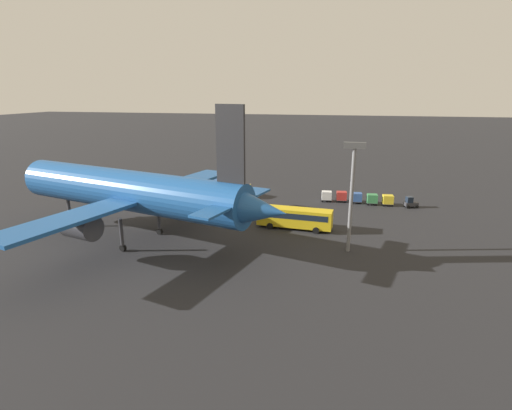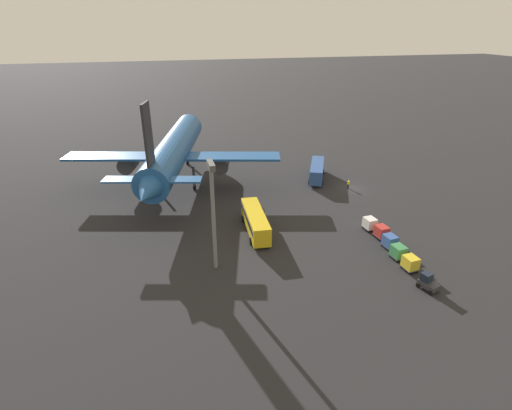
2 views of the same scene
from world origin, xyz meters
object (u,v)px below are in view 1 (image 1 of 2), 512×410
at_px(shuttle_bus_near, 216,185).
at_px(cargo_cart_red, 342,196).
at_px(cargo_cart_yellow, 388,200).
at_px(cargo_cart_blue, 357,197).
at_px(cargo_cart_white, 327,196).
at_px(worker_person, 250,188).
at_px(baggage_tug, 410,203).
at_px(shuttle_bus_far, 295,217).
at_px(airplane, 131,192).
at_px(cargo_cart_green, 372,199).

distance_m(shuttle_bus_near, cargo_cart_red, 26.22).
relative_size(cargo_cart_yellow, cargo_cart_blue, 1.00).
xyz_separation_m(shuttle_bus_near, cargo_cart_red, (-26.21, 0.23, -0.79)).
bearing_deg(cargo_cart_white, worker_person, -15.41).
distance_m(baggage_tug, cargo_cart_yellow, 4.07).
distance_m(shuttle_bus_far, cargo_cart_blue, 20.22).
bearing_deg(shuttle_bus_far, cargo_cart_yellow, -128.34).
bearing_deg(airplane, cargo_cart_green, -126.79).
bearing_deg(worker_person, airplane, 74.20).
bearing_deg(baggage_tug, cargo_cart_red, -22.01).
distance_m(worker_person, cargo_cart_white, 17.39).
relative_size(cargo_cart_yellow, cargo_cart_red, 1.00).
distance_m(baggage_tug, worker_person, 32.84).
relative_size(shuttle_bus_near, cargo_cart_green, 5.11).
relative_size(baggage_tug, worker_person, 1.54).
relative_size(airplane, shuttle_bus_far, 4.01).
relative_size(airplane, cargo_cart_yellow, 22.33).
bearing_deg(cargo_cart_red, shuttle_bus_far, 68.96).
relative_size(cargo_cart_blue, cargo_cart_white, 1.00).
distance_m(shuttle_bus_far, cargo_cart_yellow, 23.21).
xyz_separation_m(worker_person, cargo_cart_red, (-19.66, 4.26, 0.32)).
height_order(worker_person, cargo_cart_white, cargo_cart_white).
distance_m(airplane, cargo_cart_blue, 43.02).
height_order(shuttle_bus_near, cargo_cart_blue, shuttle_bus_near).
distance_m(cargo_cart_blue, cargo_cart_white, 5.79).
height_order(baggage_tug, cargo_cart_blue, baggage_tug).
xyz_separation_m(cargo_cart_yellow, cargo_cart_green, (2.89, -0.05, 0.00)).
bearing_deg(cargo_cart_yellow, airplane, 36.39).
bearing_deg(cargo_cart_blue, baggage_tug, 175.55).
height_order(shuttle_bus_far, cargo_cart_white, shuttle_bus_far).
xyz_separation_m(baggage_tug, cargo_cart_red, (12.74, -1.11, 0.25)).
relative_size(shuttle_bus_near, cargo_cart_blue, 5.11).
bearing_deg(cargo_cart_blue, shuttle_bus_far, 60.92).
relative_size(worker_person, cargo_cart_blue, 0.81).
relative_size(shuttle_bus_far, worker_person, 6.87).
distance_m(shuttle_bus_far, cargo_cart_white, 18.11).
xyz_separation_m(shuttle_bus_far, cargo_cart_red, (-6.92, -18.00, -0.79)).
bearing_deg(cargo_cart_white, cargo_cart_red, -172.94).
xyz_separation_m(airplane, cargo_cart_white, (-26.06, -28.22, -6.22)).
xyz_separation_m(shuttle_bus_far, baggage_tug, (-19.67, -16.89, -1.04)).
bearing_deg(cargo_cart_red, cargo_cart_blue, 173.22).
bearing_deg(worker_person, cargo_cart_white, 164.59).
xyz_separation_m(shuttle_bus_far, worker_person, (12.74, -22.26, -1.11)).
xyz_separation_m(airplane, cargo_cart_green, (-34.74, -27.79, -6.22)).
bearing_deg(cargo_cart_red, baggage_tug, 175.02).
bearing_deg(airplane, shuttle_bus_far, -139.79).
relative_size(shuttle_bus_near, cargo_cart_red, 5.11).
distance_m(baggage_tug, cargo_cart_white, 15.66).
distance_m(shuttle_bus_near, cargo_cart_green, 32.02).
relative_size(cargo_cart_yellow, cargo_cart_white, 1.00).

